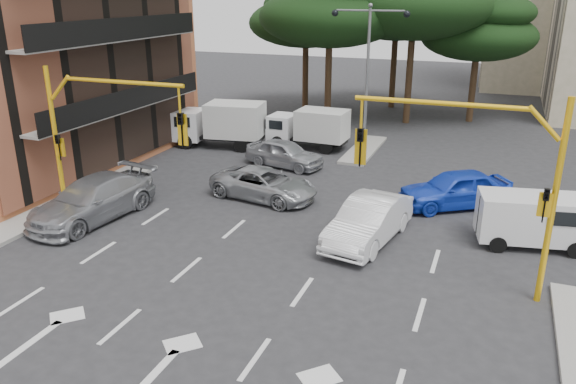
% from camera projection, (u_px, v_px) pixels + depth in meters
% --- Properties ---
extents(ground, '(120.00, 120.00, 0.00)m').
position_uv_depth(ground, '(242.00, 280.00, 17.59)').
color(ground, '#28282B').
rests_on(ground, ground).
extents(median_strip, '(1.40, 6.00, 0.15)m').
position_uv_depth(median_strip, '(364.00, 150.00, 31.62)').
color(median_strip, gray).
rests_on(median_strip, ground).
extents(pine_left_near, '(9.15, 9.15, 10.23)m').
position_uv_depth(pine_left_near, '(331.00, 6.00, 35.60)').
color(pine_left_near, '#382616').
rests_on(pine_left_near, ground).
extents(pine_left_far, '(8.32, 8.32, 9.30)m').
position_uv_depth(pine_left_far, '(307.00, 14.00, 40.36)').
color(pine_left_far, '#382616').
rests_on(pine_left_far, ground).
extents(pine_right, '(7.49, 7.49, 8.37)m').
position_uv_depth(pine_right, '(480.00, 28.00, 36.57)').
color(pine_right, '#382616').
rests_on(pine_right, ground).
extents(pine_back, '(9.15, 9.15, 10.23)m').
position_uv_depth(pine_back, '(398.00, 3.00, 40.74)').
color(pine_back, '#382616').
rests_on(pine_back, ground).
extents(signal_mast_right, '(5.79, 0.37, 6.00)m').
position_uv_depth(signal_mast_right, '(488.00, 168.00, 15.74)').
color(signal_mast_right, yellow).
rests_on(signal_mast_right, ground).
extents(signal_mast_left, '(5.79, 0.37, 6.00)m').
position_uv_depth(signal_mast_left, '(93.00, 127.00, 20.30)').
color(signal_mast_left, yellow).
rests_on(signal_mast_left, ground).
extents(street_lamp_center, '(4.16, 0.36, 7.77)m').
position_uv_depth(street_lamp_center, '(368.00, 52.00, 29.79)').
color(street_lamp_center, slate).
rests_on(street_lamp_center, median_strip).
extents(car_white_hatch, '(2.48, 5.02, 1.58)m').
position_uv_depth(car_white_hatch, '(369.00, 221.00, 20.07)').
color(car_white_hatch, silver).
rests_on(car_white_hatch, ground).
extents(car_blue_compact, '(4.90, 4.09, 1.58)m').
position_uv_depth(car_blue_compact, '(455.00, 189.00, 23.28)').
color(car_blue_compact, blue).
rests_on(car_blue_compact, ground).
extents(car_silver_wagon, '(2.99, 5.85, 1.62)m').
position_uv_depth(car_silver_wagon, '(93.00, 199.00, 22.05)').
color(car_silver_wagon, gray).
rests_on(car_silver_wagon, ground).
extents(car_silver_cross_a, '(5.02, 2.93, 1.31)m').
position_uv_depth(car_silver_cross_a, '(264.00, 184.00, 24.28)').
color(car_silver_cross_a, '#989BA0').
rests_on(car_silver_cross_a, ground).
extents(car_silver_cross_b, '(4.37, 2.48, 1.40)m').
position_uv_depth(car_silver_cross_b, '(284.00, 153.00, 28.63)').
color(car_silver_cross_b, '#AAADB3').
rests_on(car_silver_cross_b, ground).
extents(van_white, '(4.04, 2.40, 1.89)m').
position_uv_depth(van_white, '(534.00, 221.00, 19.69)').
color(van_white, silver).
rests_on(van_white, ground).
extents(box_truck_a, '(5.49, 2.97, 2.57)m').
position_uv_depth(box_truck_a, '(220.00, 125.00, 32.13)').
color(box_truck_a, white).
rests_on(box_truck_a, ground).
extents(box_truck_b, '(4.64, 2.07, 2.26)m').
position_uv_depth(box_truck_b, '(308.00, 129.00, 31.87)').
color(box_truck_b, white).
rests_on(box_truck_b, ground).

